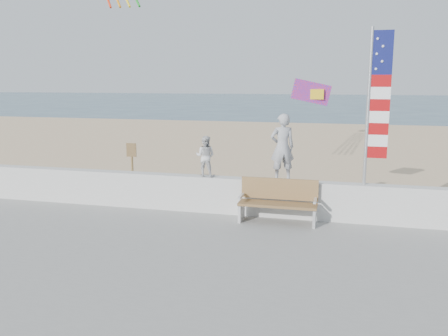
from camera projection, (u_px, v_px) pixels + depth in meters
The scene contains 9 objects.
ground at pixel (194, 245), 10.01m from camera, with size 220.00×220.00×0.00m, color #325064.
sand at pixel (265, 168), 18.58m from camera, with size 90.00×40.00×0.08m, color #D0B28A.
seawall at pixel (218, 195), 11.80m from camera, with size 30.00×0.35×0.90m, color silver.
adult at pixel (282, 147), 11.19m from camera, with size 0.58×0.38×1.59m, color #9B9CA0.
child at pixel (205, 156), 11.71m from camera, with size 0.49×0.38×1.01m, color silver.
bench at pixel (278, 201), 10.98m from camera, with size 1.80×0.57×1.00m.
flag at pixel (374, 101), 10.49m from camera, with size 0.50×0.08×3.50m.
parafoil_kite at pixel (312, 92), 12.13m from camera, with size 1.04×0.48×0.69m.
sign at pixel (132, 162), 14.61m from camera, with size 0.32×0.07×1.46m.
Camera 1 is at (3.00, -9.09, 3.44)m, focal length 38.00 mm.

